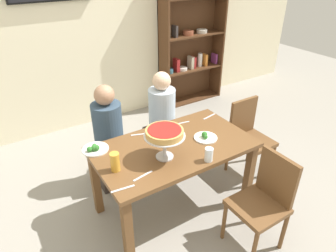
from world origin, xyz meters
TOP-DOWN VIEW (x-y plane):
  - ground_plane at (0.00, 0.00)m, footprint 12.00×12.00m
  - rear_partition at (0.00, 2.20)m, footprint 8.00×0.12m
  - dining_table at (0.00, 0.00)m, footprint 1.42×0.81m
  - bookshelf at (1.64, 2.02)m, footprint 1.10×0.30m
  - diner_far_right at (0.31, 0.71)m, footprint 0.34×0.34m
  - diner_far_left at (-0.35, 0.70)m, footprint 0.34×0.34m
  - chair_near_right at (0.41, -0.74)m, footprint 0.40×0.40m
  - chair_head_east at (1.02, 0.06)m, footprint 0.40×0.40m
  - deep_dish_pizza_stand at (-0.16, -0.11)m, footprint 0.34×0.34m
  - salad_plate_near_diner at (0.31, -0.06)m, footprint 0.22×0.22m
  - salad_plate_far_diner at (-0.63, 0.30)m, footprint 0.23×0.23m
  - beer_glass_amber_tall at (-0.58, -0.05)m, footprint 0.07×0.07m
  - water_glass_clear_near at (0.12, -0.34)m, footprint 0.07×0.07m
  - cutlery_fork_near at (0.28, 0.29)m, footprint 0.18×0.04m
  - cutlery_knife_near at (-0.17, 0.32)m, footprint 0.18×0.07m
  - cutlery_fork_far at (0.61, 0.25)m, footprint 0.18×0.05m
  - cutlery_knife_far at (-0.44, -0.23)m, footprint 0.18×0.05m
  - cutlery_spare_fork at (-0.63, -0.28)m, footprint 0.18×0.04m

SIDE VIEW (x-z plane):
  - ground_plane at x=0.00m, z-range 0.00..0.00m
  - chair_near_right at x=0.41m, z-range 0.05..0.92m
  - chair_head_east at x=1.02m, z-range 0.05..0.92m
  - diner_far_right at x=0.31m, z-range -0.08..1.07m
  - diner_far_left at x=-0.35m, z-range -0.08..1.07m
  - dining_table at x=0.00m, z-range 0.27..1.01m
  - cutlery_fork_near at x=0.28m, z-range 0.74..0.74m
  - cutlery_knife_near at x=-0.17m, z-range 0.74..0.74m
  - cutlery_fork_far at x=0.61m, z-range 0.74..0.74m
  - cutlery_knife_far at x=-0.44m, z-range 0.74..0.74m
  - cutlery_spare_fork at x=-0.63m, z-range 0.74..0.74m
  - salad_plate_near_diner at x=0.31m, z-range 0.72..0.79m
  - salad_plate_far_diner at x=-0.63m, z-range 0.73..0.79m
  - water_glass_clear_near at x=0.12m, z-range 0.74..0.86m
  - beer_glass_amber_tall at x=-0.58m, z-range 0.74..0.90m
  - deep_dish_pizza_stand at x=-0.16m, z-range 0.83..1.10m
  - bookshelf at x=1.64m, z-range -0.01..2.21m
  - rear_partition at x=0.00m, z-range 0.00..2.80m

